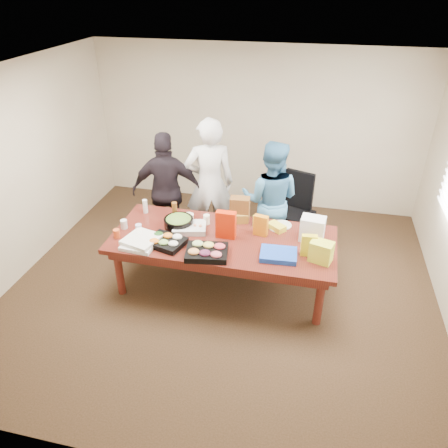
% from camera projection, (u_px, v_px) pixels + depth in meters
% --- Properties ---
extents(floor, '(5.50, 5.00, 0.02)m').
position_uv_depth(floor, '(223.00, 285.00, 5.69)').
color(floor, '#47301E').
rests_on(floor, ground).
extents(ceiling, '(5.50, 5.00, 0.02)m').
position_uv_depth(ceiling, '(223.00, 76.00, 4.29)').
color(ceiling, white).
rests_on(ceiling, wall_back).
extents(wall_back, '(5.50, 0.04, 2.70)m').
position_uv_depth(wall_back, '(256.00, 129.00, 7.08)').
color(wall_back, beige).
rests_on(wall_back, floor).
extents(wall_front, '(5.50, 0.04, 2.70)m').
position_uv_depth(wall_front, '(141.00, 357.00, 2.90)').
color(wall_front, beige).
rests_on(wall_front, floor).
extents(wall_left, '(0.04, 5.00, 2.70)m').
position_uv_depth(wall_left, '(18.00, 174.00, 5.51)').
color(wall_left, beige).
rests_on(wall_left, floor).
extents(conference_table, '(2.80, 1.20, 0.75)m').
position_uv_depth(conference_table, '(223.00, 262.00, 5.49)').
color(conference_table, '#4C1C0F').
rests_on(conference_table, floor).
extents(office_chair, '(0.69, 0.69, 1.06)m').
position_uv_depth(office_chair, '(296.00, 213.00, 6.30)').
color(office_chair, black).
rests_on(office_chair, floor).
extents(person_center, '(0.83, 0.68, 1.96)m').
position_uv_depth(person_center, '(210.00, 184.00, 6.11)').
color(person_center, silver).
rests_on(person_center, floor).
extents(person_right, '(0.86, 0.68, 1.73)m').
position_uv_depth(person_right, '(270.00, 200.00, 5.93)').
color(person_right, teal).
rests_on(person_right, floor).
extents(person_left, '(1.10, 0.64, 1.75)m').
position_uv_depth(person_left, '(168.00, 191.00, 6.14)').
color(person_left, black).
rests_on(person_left, floor).
extents(veggie_tray, '(0.52, 0.45, 0.07)m').
position_uv_depth(veggie_tray, '(166.00, 242.00, 5.16)').
color(veggie_tray, black).
rests_on(veggie_tray, conference_table).
extents(fruit_tray, '(0.54, 0.45, 0.07)m').
position_uv_depth(fruit_tray, '(207.00, 252.00, 4.96)').
color(fruit_tray, black).
rests_on(fruit_tray, conference_table).
extents(sheet_cake, '(0.48, 0.40, 0.07)m').
position_uv_depth(sheet_cake, '(190.00, 228.00, 5.44)').
color(sheet_cake, silver).
rests_on(sheet_cake, conference_table).
extents(salad_bowl, '(0.45, 0.45, 0.12)m').
position_uv_depth(salad_bowl, '(179.00, 223.00, 5.49)').
color(salad_bowl, black).
rests_on(salad_bowl, conference_table).
extents(chip_bag_blue, '(0.44, 0.34, 0.06)m').
position_uv_depth(chip_bag_blue, '(278.00, 255.00, 4.93)').
color(chip_bag_blue, blue).
rests_on(chip_bag_blue, conference_table).
extents(chip_bag_red, '(0.25, 0.10, 0.36)m').
position_uv_depth(chip_bag_red, '(226.00, 225.00, 5.22)').
color(chip_bag_red, red).
rests_on(chip_bag_red, conference_table).
extents(chip_bag_yellow, '(0.19, 0.09, 0.27)m').
position_uv_depth(chip_bag_yellow, '(309.00, 245.00, 4.91)').
color(chip_bag_yellow, yellow).
rests_on(chip_bag_yellow, conference_table).
extents(chip_bag_orange, '(0.19, 0.11, 0.27)m').
position_uv_depth(chip_bag_orange, '(261.00, 225.00, 5.29)').
color(chip_bag_orange, orange).
rests_on(chip_bag_orange, conference_table).
extents(mayo_jar, '(0.10, 0.10, 0.13)m').
position_uv_depth(mayo_jar, '(207.00, 219.00, 5.56)').
color(mayo_jar, white).
rests_on(mayo_jar, conference_table).
extents(mustard_bottle, '(0.07, 0.07, 0.16)m').
position_uv_depth(mustard_bottle, '(255.00, 221.00, 5.50)').
color(mustard_bottle, '#FFFD33').
rests_on(mustard_bottle, conference_table).
extents(dressing_bottle, '(0.09, 0.09, 0.22)m').
position_uv_depth(dressing_bottle, '(175.00, 210.00, 5.69)').
color(dressing_bottle, brown).
rests_on(dressing_bottle, conference_table).
extents(ranch_bottle, '(0.07, 0.07, 0.19)m').
position_uv_depth(ranch_bottle, '(145.00, 206.00, 5.81)').
color(ranch_bottle, white).
rests_on(ranch_bottle, conference_table).
extents(banana_bunch, '(0.27, 0.25, 0.08)m').
position_uv_depth(banana_bunch, '(277.00, 227.00, 5.45)').
color(banana_bunch, yellow).
rests_on(banana_bunch, conference_table).
extents(bread_loaf, '(0.33, 0.22, 0.12)m').
position_uv_depth(bread_loaf, '(236.00, 218.00, 5.60)').
color(bread_loaf, olive).
rests_on(bread_loaf, conference_table).
extents(kraft_bag, '(0.26, 0.16, 0.34)m').
position_uv_depth(kraft_bag, '(240.00, 209.00, 5.59)').
color(kraft_bag, brown).
rests_on(kraft_bag, conference_table).
extents(red_cup, '(0.08, 0.08, 0.11)m').
position_uv_depth(red_cup, '(117.00, 233.00, 5.28)').
color(red_cup, '#D85020').
rests_on(red_cup, conference_table).
extents(clear_cup_a, '(0.09, 0.09, 0.11)m').
position_uv_depth(clear_cup_a, '(139.00, 228.00, 5.39)').
color(clear_cup_a, silver).
rests_on(clear_cup_a, conference_table).
extents(clear_cup_b, '(0.09, 0.09, 0.12)m').
position_uv_depth(clear_cup_b, '(124.00, 224.00, 5.47)').
color(clear_cup_b, silver).
rests_on(clear_cup_b, conference_table).
extents(pizza_box_lower, '(0.42, 0.42, 0.04)m').
position_uv_depth(pizza_box_lower, '(140.00, 243.00, 5.15)').
color(pizza_box_lower, white).
rests_on(pizza_box_lower, conference_table).
extents(pizza_box_upper, '(0.48, 0.48, 0.04)m').
position_uv_depth(pizza_box_upper, '(142.00, 239.00, 5.15)').
color(pizza_box_upper, white).
rests_on(pizza_box_upper, pizza_box_lower).
extents(plate_a, '(0.29, 0.29, 0.01)m').
position_uv_depth(plate_a, '(278.00, 228.00, 5.49)').
color(plate_a, silver).
rests_on(plate_a, conference_table).
extents(plate_b, '(0.26, 0.26, 0.02)m').
position_uv_depth(plate_b, '(282.00, 225.00, 5.55)').
color(plate_b, silver).
rests_on(plate_b, conference_table).
extents(dip_bowl_a, '(0.17, 0.17, 0.06)m').
position_uv_depth(dip_bowl_a, '(263.00, 228.00, 5.45)').
color(dip_bowl_a, silver).
rests_on(dip_bowl_a, conference_table).
extents(dip_bowl_b, '(0.16, 0.16, 0.05)m').
position_uv_depth(dip_bowl_b, '(189.00, 216.00, 5.71)').
color(dip_bowl_b, '#F5E9C9').
rests_on(dip_bowl_b, conference_table).
extents(grocery_bag_white, '(0.31, 0.24, 0.31)m').
position_uv_depth(grocery_bag_white, '(312.00, 229.00, 5.19)').
color(grocery_bag_white, white).
rests_on(grocery_bag_white, conference_table).
extents(grocery_bag_yellow, '(0.29, 0.24, 0.25)m').
position_uv_depth(grocery_bag_yellow, '(321.00, 252.00, 4.82)').
color(grocery_bag_yellow, '#E4EF36').
rests_on(grocery_bag_yellow, conference_table).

